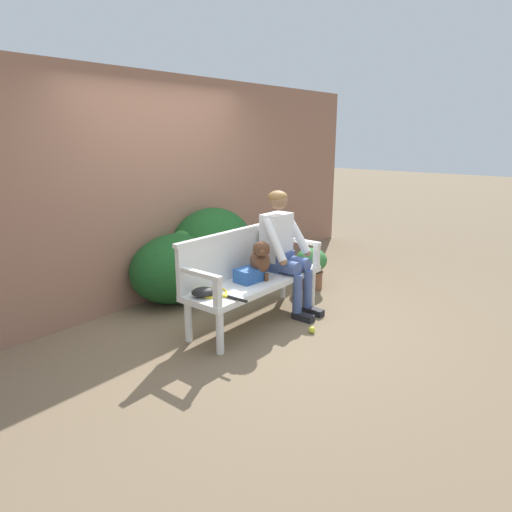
% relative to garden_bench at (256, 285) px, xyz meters
% --- Properties ---
extents(ground_plane, '(40.00, 40.00, 0.00)m').
position_rel_garden_bench_xyz_m(ground_plane, '(0.00, 0.00, -0.41)').
color(ground_plane, '#7A664C').
extents(brick_garden_fence, '(8.00, 0.30, 2.59)m').
position_rel_garden_bench_xyz_m(brick_garden_fence, '(0.00, 1.54, 0.89)').
color(brick_garden_fence, '#936651').
rests_on(brick_garden_fence, ground).
extents(hedge_bush_mid_right, '(1.16, 0.87, 0.81)m').
position_rel_garden_bench_xyz_m(hedge_bush_mid_right, '(-0.10, 1.13, -0.01)').
color(hedge_bush_mid_right, '#194C1E').
rests_on(hedge_bush_mid_right, ground).
extents(hedge_bush_far_right, '(0.99, 0.65, 0.84)m').
position_rel_garden_bench_xyz_m(hedge_bush_far_right, '(0.22, 1.16, 0.01)').
color(hedge_bush_far_right, '#286B2D').
rests_on(hedge_bush_far_right, ground).
extents(hedge_bush_mid_left, '(1.14, 0.98, 1.03)m').
position_rel_garden_bench_xyz_m(hedge_bush_mid_left, '(0.53, 1.13, 0.11)').
color(hedge_bush_mid_left, '#194C1E').
rests_on(hedge_bush_mid_left, ground).
extents(garden_bench, '(1.70, 0.53, 0.47)m').
position_rel_garden_bench_xyz_m(garden_bench, '(0.00, 0.00, 0.00)').
color(garden_bench, white).
rests_on(garden_bench, ground).
extents(bench_backrest, '(1.74, 0.06, 0.50)m').
position_rel_garden_bench_xyz_m(bench_backrest, '(0.00, 0.24, 0.31)').
color(bench_backrest, white).
rests_on(bench_backrest, garden_bench).
extents(bench_armrest_left_end, '(0.06, 0.53, 0.28)m').
position_rel_garden_bench_xyz_m(bench_armrest_left_end, '(-0.81, -0.09, 0.26)').
color(bench_armrest_left_end, white).
rests_on(bench_armrest_left_end, garden_bench).
extents(bench_armrest_right_end, '(0.06, 0.53, 0.28)m').
position_rel_garden_bench_xyz_m(bench_armrest_right_end, '(0.81, -0.09, 0.26)').
color(bench_armrest_right_end, white).
rests_on(bench_armrest_right_end, garden_bench).
extents(person_seated, '(0.56, 0.67, 1.34)m').
position_rel_garden_bench_xyz_m(person_seated, '(0.44, -0.02, 0.33)').
color(person_seated, black).
rests_on(person_seated, ground).
extents(dog_on_bench, '(0.38, 0.38, 0.43)m').
position_rel_garden_bench_xyz_m(dog_on_bench, '(0.02, -0.04, 0.28)').
color(dog_on_bench, brown).
rests_on(dog_on_bench, garden_bench).
extents(tennis_racket, '(0.30, 0.57, 0.03)m').
position_rel_garden_bench_xyz_m(tennis_racket, '(-0.60, 0.02, 0.07)').
color(tennis_racket, yellow).
rests_on(tennis_racket, garden_bench).
extents(baseball_glove, '(0.28, 0.26, 0.09)m').
position_rel_garden_bench_xyz_m(baseball_glove, '(-0.71, 0.05, 0.11)').
color(baseball_glove, black).
rests_on(baseball_glove, garden_bench).
extents(sports_bag, '(0.30, 0.22, 0.14)m').
position_rel_garden_bench_xyz_m(sports_bag, '(-0.10, 0.01, 0.13)').
color(sports_bag, '#2856A3').
rests_on(sports_bag, garden_bench).
extents(tennis_ball, '(0.07, 0.07, 0.07)m').
position_rel_garden_bench_xyz_m(tennis_ball, '(0.13, -0.61, -0.38)').
color(tennis_ball, '#CCDB33').
rests_on(tennis_ball, ground).
extents(potted_plant, '(0.40, 0.40, 0.53)m').
position_rel_garden_bench_xyz_m(potted_plant, '(1.29, 0.14, -0.11)').
color(potted_plant, brown).
rests_on(potted_plant, ground).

